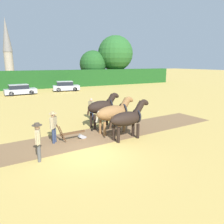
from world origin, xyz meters
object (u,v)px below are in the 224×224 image
church_spire (7,47)px  draft_horse_lead_left (128,118)px  tree_center_right (115,53)px  farmer_onlooker_left (38,139)px  tree_center (93,64)px  parked_car_center_left (20,90)px  farmer_at_plow (53,125)px  plow (75,135)px  draft_horse_trail_left (102,107)px  draft_horse_lead_right (114,113)px  farmer_beside_team (91,107)px  parked_car_center (66,86)px

church_spire → draft_horse_lead_left: church_spire is taller
tree_center_right → farmer_onlooker_left: tree_center_right is taller
tree_center → parked_car_center_left: size_ratio=1.59×
farmer_at_plow → parked_car_center_left: 21.09m
plow → farmer_at_plow: 1.38m
draft_horse_trail_left → parked_car_center_left: size_ratio=0.61×
tree_center → tree_center_right: size_ratio=0.69×
draft_horse_lead_left → farmer_at_plow: draft_horse_lead_left is taller
farmer_at_plow → farmer_onlooker_left: (-1.16, -2.02, 0.01)m
tree_center → plow: tree_center is taller
plow → draft_horse_lead_right: bearing=-0.0°
draft_horse_trail_left → tree_center_right: bearing=55.3°
farmer_beside_team → tree_center_right: bearing=37.1°
parked_car_center_left → plow: bearing=-91.2°
farmer_at_plow → parked_car_center: size_ratio=0.41×
tree_center → farmer_onlooker_left: bearing=-117.0°
draft_horse_lead_right → tree_center: bearing=64.8°
draft_horse_lead_right → parked_car_center_left: (-3.58, 20.97, -0.60)m
farmer_onlooker_left → tree_center_right: bearing=69.2°
farmer_at_plow → farmer_beside_team: bearing=81.1°
draft_horse_lead_left → draft_horse_lead_right: bearing=90.6°
tree_center → farmer_beside_team: 29.62m
tree_center → farmer_onlooker_left: (-16.70, -32.76, -3.04)m
draft_horse_trail_left → farmer_beside_team: 2.16m
draft_horse_trail_left → plow: (-2.57, -1.69, -1.08)m
farmer_onlooker_left → parked_car_center: 25.58m
draft_horse_lead_left → plow: 3.23m
church_spire → farmer_beside_team: 51.59m
tree_center → parked_car_center: (-8.40, -8.56, -3.36)m
tree_center_right → farmer_at_plow: bearing=-124.3°
parked_car_center_left → draft_horse_lead_right: bearing=-83.9°
church_spire → parked_car_center: church_spire is taller
tree_center_right → parked_car_center_left: 22.31m
draft_horse_lead_right → draft_horse_trail_left: bearing=90.1°
draft_horse_lead_left → farmer_beside_team: bearing=87.6°
tree_center_right → farmer_beside_team: size_ratio=5.81×
draft_horse_lead_right → draft_horse_trail_left: draft_horse_trail_left is taller
tree_center → draft_horse_trail_left: (-11.79, -29.15, -2.70)m
tree_center_right → plow: (-18.97, -29.68, -5.95)m
farmer_at_plow → parked_car_center_left: (0.28, 21.08, -0.36)m
farmer_at_plow → parked_car_center_left: size_ratio=0.41×
farmer_at_plow → parked_car_center: bearing=109.0°
tree_center → draft_horse_lead_right: (-11.68, -30.63, -2.81)m
draft_horse_trail_left → farmer_beside_team: size_ratio=1.53×
church_spire → draft_horse_lead_left: (2.89, -56.08, -7.13)m
farmer_beside_team → draft_horse_lead_right: bearing=-109.9°
draft_horse_trail_left → farmer_onlooker_left: 6.10m
farmer_onlooker_left → parked_car_center_left: bearing=99.6°
draft_horse_trail_left → farmer_beside_team: (0.07, 2.12, -0.41)m
tree_center → tree_center_right: (4.61, -1.16, 2.16)m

